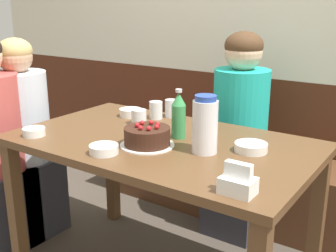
% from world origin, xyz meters
% --- Properties ---
extents(back_wall, '(4.80, 0.04, 2.50)m').
position_xyz_m(back_wall, '(0.00, 1.05, 1.25)').
color(back_wall, '#4C2314').
rests_on(back_wall, ground_plane).
extents(bench_seat, '(1.88, 0.38, 0.42)m').
position_xyz_m(bench_seat, '(0.00, 0.83, 0.21)').
color(bench_seat, '#56331E').
rests_on(bench_seat, ground_plane).
extents(dining_table, '(1.33, 0.79, 0.73)m').
position_xyz_m(dining_table, '(0.00, 0.00, 0.63)').
color(dining_table, brown).
rests_on(dining_table, ground_plane).
extents(birthday_cake, '(0.23, 0.23, 0.10)m').
position_xyz_m(birthday_cake, '(0.00, -0.10, 0.77)').
color(birthday_cake, white).
rests_on(birthday_cake, dining_table).
extents(water_pitcher, '(0.10, 0.10, 0.24)m').
position_xyz_m(water_pitcher, '(0.24, -0.04, 0.85)').
color(water_pitcher, white).
rests_on(water_pitcher, dining_table).
extents(soju_bottle, '(0.06, 0.06, 0.22)m').
position_xyz_m(soju_bottle, '(0.05, 0.06, 0.84)').
color(soju_bottle, '#388E4C').
rests_on(soju_bottle, dining_table).
extents(napkin_holder, '(0.11, 0.08, 0.11)m').
position_xyz_m(napkin_holder, '(0.51, -0.31, 0.77)').
color(napkin_holder, white).
rests_on(napkin_holder, dining_table).
extents(bowl_soup_white, '(0.12, 0.12, 0.04)m').
position_xyz_m(bowl_soup_white, '(-0.09, -0.27, 0.75)').
color(bowl_soup_white, white).
rests_on(bowl_soup_white, dining_table).
extents(bowl_rice_small, '(0.13, 0.13, 0.04)m').
position_xyz_m(bowl_rice_small, '(0.39, 0.08, 0.75)').
color(bowl_rice_small, white).
rests_on(bowl_rice_small, dining_table).
extents(bowl_side_dish, '(0.12, 0.12, 0.04)m').
position_xyz_m(bowl_side_dish, '(-0.36, 0.23, 0.75)').
color(bowl_side_dish, white).
rests_on(bowl_side_dish, dining_table).
extents(bowl_sauce_shallow, '(0.10, 0.10, 0.04)m').
position_xyz_m(bowl_sauce_shallow, '(-0.51, -0.28, 0.75)').
color(bowl_sauce_shallow, white).
rests_on(bowl_sauce_shallow, dining_table).
extents(glass_water_tall, '(0.06, 0.06, 0.09)m').
position_xyz_m(glass_water_tall, '(-0.18, 0.34, 0.78)').
color(glass_water_tall, silver).
rests_on(glass_water_tall, dining_table).
extents(glass_tumbler_short, '(0.07, 0.07, 0.09)m').
position_xyz_m(glass_tumbler_short, '(-0.22, 0.27, 0.78)').
color(glass_tumbler_short, silver).
rests_on(glass_tumbler_short, dining_table).
extents(glass_shot_small, '(0.07, 0.07, 0.07)m').
position_xyz_m(glass_shot_small, '(-0.23, 0.14, 0.77)').
color(glass_shot_small, silver).
rests_on(glass_shot_small, dining_table).
extents(person_teal_shirt, '(0.31, 0.34, 1.17)m').
position_xyz_m(person_teal_shirt, '(0.08, 0.65, 0.55)').
color(person_teal_shirt, '#33333D').
rests_on(person_teal_shirt, ground_plane).
extents(person_pale_blue_shirt, '(0.34, 0.30, 1.13)m').
position_xyz_m(person_pale_blue_shirt, '(-0.92, -0.04, 0.52)').
color(person_pale_blue_shirt, '#33333D').
rests_on(person_pale_blue_shirt, ground_plane).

